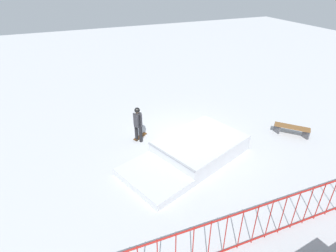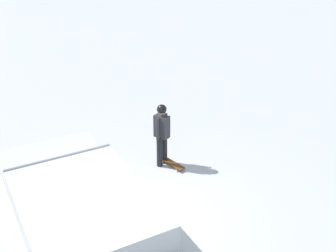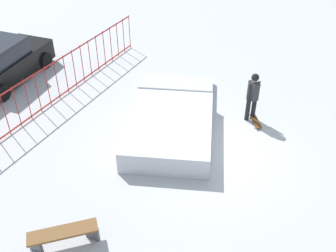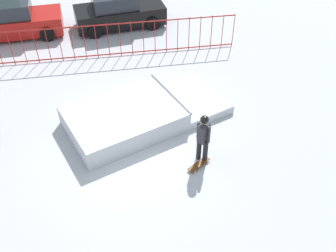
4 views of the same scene
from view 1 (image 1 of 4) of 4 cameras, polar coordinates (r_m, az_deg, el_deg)
ground_plane at (r=13.11m, az=3.64°, el=-2.76°), size 60.00×60.00×0.00m
skate_ramp at (r=11.76m, az=5.13°, el=-5.17°), size 5.97×4.31×0.74m
skater at (r=12.53m, az=-6.22°, el=0.81°), size 0.42×0.43×1.73m
skateboard at (r=13.24m, az=-5.73°, el=-2.13°), size 0.78×0.60×0.09m
perimeter_fence at (r=8.97m, az=21.32°, el=-17.03°), size 10.20×0.26×1.50m
park_bench at (r=14.50m, az=24.12°, el=-0.51°), size 1.38×1.45×0.48m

